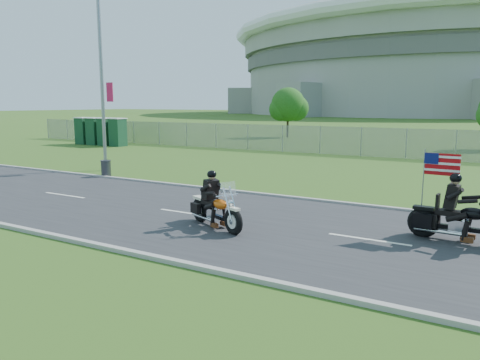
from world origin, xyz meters
The scene contains 15 objects.
ground centered at (0.00, 0.00, 0.00)m, with size 420.00×420.00×0.00m, color #31551A.
road centered at (0.00, 0.00, 0.02)m, with size 120.00×8.00×0.04m, color #28282B.
curb_north centered at (0.00, 4.05, 0.05)m, with size 120.00×0.18×0.12m, color #9E9B93.
curb_south centered at (0.00, -4.05, 0.05)m, with size 120.00×0.18×0.12m, color #9E9B93.
fence centered at (-5.00, 20.00, 1.00)m, with size 60.00×0.03×2.00m, color gray.
stadium centered at (-20.00, 170.00, 15.58)m, with size 140.40×140.40×29.20m.
streetlight centered at (-11.98, 6.22, 5.64)m, with size 0.90×2.46×10.00m.
porta_toilet_a centered at (-22.00, 17.00, 1.15)m, with size 1.10×1.10×2.30m, color #143E23.
porta_toilet_b centered at (-23.40, 17.00, 1.15)m, with size 1.10×1.10×2.30m, color #143E23.
porta_toilet_c centered at (-24.80, 17.00, 1.15)m, with size 1.10×1.10×2.30m, color #143E23.
porta_toilet_d centered at (-26.20, 17.00, 1.15)m, with size 1.10×1.10×2.30m, color #143E23.
tree_fence_mid centered at (-13.95, 34.04, 3.30)m, with size 3.96×3.69×5.30m.
motorcycle_lead centered at (-0.24, -0.98, 0.54)m, with size 2.40×1.28×1.71m.
motorcycle_follow centered at (6.11, 1.00, 0.63)m, with size 2.76×0.92×2.30m.
trash_can centered at (-10.19, 4.30, 0.41)m, with size 0.47×0.47×0.82m, color #39393E.
Camera 1 is at (7.11, -12.09, 3.62)m, focal length 35.00 mm.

